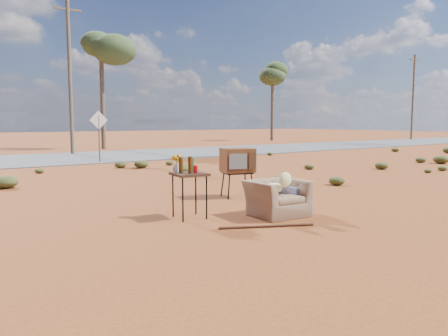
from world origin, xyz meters
TOP-DOWN VIEW (x-y plane):
  - ground at (0.00, 0.00)m, footprint 140.00×140.00m
  - highway at (0.00, 15.00)m, footprint 140.00×7.00m
  - armchair at (0.59, -0.13)m, footprint 1.24×0.77m
  - tv_unit at (1.11, 1.86)m, footprint 0.84×0.74m
  - side_table at (-0.96, 0.67)m, footprint 0.64×0.64m
  - rusty_bar at (-0.26, -0.73)m, footprint 1.47×0.75m
  - road_sign at (1.50, 12.00)m, footprint 0.78×0.06m
  - eucalyptus_center at (5.00, 21.00)m, footprint 3.20×3.20m
  - eucalyptus_right at (22.00, 24.00)m, footprint 3.20×3.20m
  - utility_pole_center at (2.00, 17.50)m, footprint 1.40×0.20m
  - utility_pole_east at (34.00, 17.50)m, footprint 1.40×0.20m
  - scrub_patch at (-0.82, 4.41)m, footprint 17.49×8.07m

SIDE VIEW (x-z plane):
  - ground at x=0.00m, z-range 0.00..0.00m
  - highway at x=0.00m, z-range 0.00..0.04m
  - rusty_bar at x=-0.26m, z-range 0.00..0.04m
  - scrub_patch at x=-0.82m, z-range -0.03..0.30m
  - armchair at x=0.59m, z-range -0.03..0.86m
  - tv_unit at x=1.11m, z-range 0.28..1.41m
  - side_table at x=-0.96m, z-range 0.28..1.43m
  - road_sign at x=1.50m, z-range 0.41..2.60m
  - utility_pole_center at x=2.00m, z-range 0.15..8.15m
  - utility_pole_east at x=34.00m, z-range 0.15..8.15m
  - eucalyptus_right at x=22.00m, z-range 2.39..9.49m
  - eucalyptus_center at x=5.00m, z-range 2.63..10.23m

